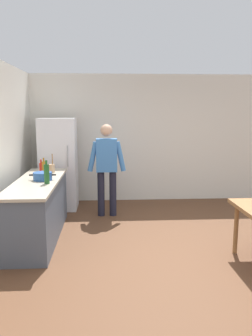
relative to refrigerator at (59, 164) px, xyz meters
name	(u,v)px	position (x,y,z in m)	size (l,w,h in m)	color
ground_plane	(178,256)	(1.90, -2.40, -0.90)	(14.00, 14.00, 0.00)	brown
wall_back	(150,138)	(1.90, 0.60, 0.45)	(6.40, 0.12, 2.70)	silver
kitchen_counter	(39,209)	(-0.10, -1.60, -0.45)	(0.64, 2.20, 0.90)	#4C5666
refrigerator	(59,164)	(0.00, 0.00, 0.00)	(0.70, 0.67, 1.80)	white
person	(107,164)	(0.95, -0.55, 0.08)	(0.70, 0.22, 1.70)	#1E1E2D
cooking_pot	(43,176)	(-0.02, -1.58, 0.06)	(0.40, 0.28, 0.12)	#285193
utensil_jar	(52,168)	(0.01, -0.94, 0.08)	(0.11, 0.11, 0.32)	tan
bottle_sauce_red	(41,168)	(-0.14, -1.05, 0.10)	(0.06, 0.06, 0.24)	#B22319
bottle_oil_amber	(44,168)	(-0.08, -1.14, 0.12)	(0.06, 0.06, 0.28)	#996619
bottle_wine_green	(47,174)	(0.09, -1.84, 0.15)	(0.08, 0.08, 0.34)	#1E5123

